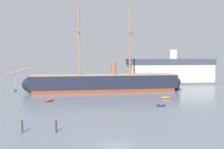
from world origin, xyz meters
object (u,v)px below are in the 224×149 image
at_px(mooring_piling_nearest, 22,127).
at_px(sailboat_far_left, 15,90).
at_px(dinghy_alongside_bow, 50,100).
at_px(motorboat_far_right, 177,87).
at_px(mooring_piling_left_pair, 56,126).
at_px(dinghy_mid_right, 161,105).
at_px(dinghy_distant_centre, 106,85).
at_px(dinghy_alongside_stern, 166,98).
at_px(dockside_warehouse_right, 169,71).
at_px(tall_ship, 105,83).

bearing_deg(mooring_piling_nearest, sailboat_far_left, 107.57).
relative_size(dinghy_alongside_bow, motorboat_far_right, 0.71).
distance_m(dinghy_alongside_bow, mooring_piling_nearest, 26.54).
bearing_deg(sailboat_far_left, mooring_piling_left_pair, -67.19).
xyz_separation_m(dinghy_mid_right, dinghy_distant_centre, (-9.75, 41.30, 0.03)).
distance_m(dinghy_alongside_bow, sailboat_far_left, 26.89).
relative_size(dinghy_mid_right, motorboat_far_right, 0.55).
xyz_separation_m(dinghy_alongside_stern, dinghy_distant_centre, (-14.28, 31.14, -0.02)).
bearing_deg(mooring_piling_nearest, dinghy_alongside_bow, 90.06).
relative_size(sailboat_far_left, dinghy_distant_centre, 1.60).
distance_m(motorboat_far_right, mooring_piling_left_pair, 60.21).
distance_m(dinghy_mid_right, mooring_piling_left_pair, 28.24).
bearing_deg(dinghy_mid_right, dinghy_alongside_stern, 65.94).
bearing_deg(dinghy_mid_right, dockside_warehouse_right, 68.80).
distance_m(tall_ship, sailboat_far_left, 31.71).
xyz_separation_m(motorboat_far_right, dinghy_distant_centre, (-25.06, 11.72, -0.34)).
distance_m(sailboat_far_left, mooring_piling_left_pair, 52.97).
height_order(mooring_piling_nearest, dockside_warehouse_right, dockside_warehouse_right).
distance_m(dinghy_mid_right, dockside_warehouse_right, 54.31).
relative_size(mooring_piling_nearest, dockside_warehouse_right, 0.05).
relative_size(sailboat_far_left, motorboat_far_right, 0.99).
relative_size(dinghy_mid_right, dinghy_alongside_stern, 0.85).
height_order(tall_ship, dinghy_distant_centre, tall_ship).
height_order(tall_ship, dinghy_alongside_stern, tall_ship).
bearing_deg(dinghy_distant_centre, sailboat_far_left, -162.92).
distance_m(tall_ship, motorboat_far_right, 27.08).
relative_size(motorboat_far_right, mooring_piling_left_pair, 2.47).
xyz_separation_m(dinghy_mid_right, dinghy_alongside_bow, (-27.24, 9.13, 0.08)).
xyz_separation_m(dinghy_alongside_stern, mooring_piling_nearest, (-31.74, -27.55, 0.63)).
bearing_deg(dinghy_alongside_stern, dockside_warehouse_right, 69.54).
bearing_deg(mooring_piling_left_pair, mooring_piling_nearest, 177.59).
relative_size(dinghy_alongside_bow, mooring_piling_left_pair, 1.76).
bearing_deg(dinghy_alongside_bow, tall_ship, 46.99).
height_order(dinghy_mid_right, dinghy_distant_centre, dinghy_distant_centre).
xyz_separation_m(dinghy_distant_centre, mooring_piling_left_pair, (-12.32, -58.91, 0.61)).
bearing_deg(dinghy_alongside_stern, mooring_piling_nearest, -139.04).
height_order(dinghy_distant_centre, dockside_warehouse_right, dockside_warehouse_right).
xyz_separation_m(dinghy_alongside_stern, sailboat_far_left, (-47.14, 21.05, 0.05)).
height_order(tall_ship, dockside_warehouse_right, tall_ship).
relative_size(tall_ship, dockside_warehouse_right, 1.46).
bearing_deg(dockside_warehouse_right, motorboat_far_right, -101.49).
bearing_deg(mooring_piling_left_pair, dinghy_distant_centre, 78.19).
height_order(dinghy_mid_right, dinghy_alongside_bow, dinghy_alongside_bow).
xyz_separation_m(tall_ship, mooring_piling_left_pair, (-10.64, -43.70, -2.14)).
xyz_separation_m(dinghy_mid_right, dinghy_alongside_stern, (4.53, 10.16, 0.06)).
relative_size(dinghy_alongside_bow, dockside_warehouse_right, 0.08).
bearing_deg(tall_ship, dockside_warehouse_right, 38.14).
distance_m(mooring_piling_left_pair, dockside_warehouse_right, 79.87).
height_order(dinghy_alongside_bow, dockside_warehouse_right, dockside_warehouse_right).
relative_size(tall_ship, motorboat_far_right, 13.19).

